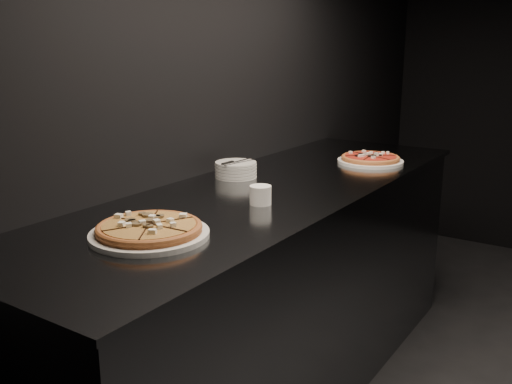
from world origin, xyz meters
The scene contains 7 objects.
wall_left centered at (-2.50, 0.00, 1.40)m, with size 0.02×5.00×2.80m, color black.
counter centered at (-2.13, 0.00, 0.46)m, with size 0.74×2.44×0.92m.
pizza_mushroom centered at (-2.10, -0.72, 0.94)m, with size 0.35×0.35×0.04m.
pizza_tomato centered at (-1.98, 0.66, 0.94)m, with size 0.36×0.36×0.04m.
plate_stack centered at (-2.35, 0.06, 0.95)m, with size 0.18×0.18×0.07m.
cutlery centered at (-2.34, 0.05, 0.99)m, with size 0.08×0.19×0.01m.
ramekin centered at (-2.02, -0.24, 0.96)m, with size 0.08×0.08×0.07m.
Camera 1 is at (-0.95, -1.87, 1.48)m, focal length 40.00 mm.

